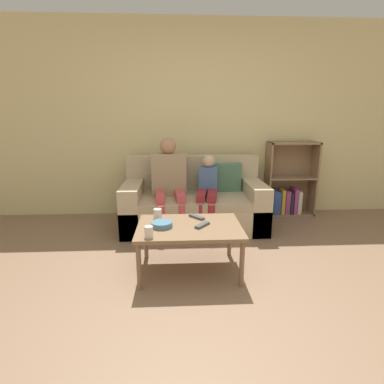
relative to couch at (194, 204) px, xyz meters
name	(u,v)px	position (x,y,z in m)	size (l,w,h in m)	color
ground_plane	(229,315)	(0.14, -1.81, -0.29)	(22.00, 22.00, 0.00)	#84664C
wall_back	(202,121)	(0.14, 0.58, 1.01)	(12.00, 0.06, 2.60)	beige
couch	(194,204)	(0.00, 0.00, 0.00)	(1.72, 0.88, 0.86)	tan
bookshelf	(287,187)	(1.35, 0.42, 0.11)	(0.68, 0.28, 1.02)	#8E7051
coffee_table	(189,230)	(-0.11, -1.16, 0.10)	(0.91, 0.65, 0.43)	brown
person_adult	(169,178)	(-0.31, -0.08, 0.36)	(0.43, 0.64, 1.12)	#C6474C
person_child	(208,189)	(0.15, -0.14, 0.23)	(0.31, 0.64, 0.91)	maroon
cup_near	(149,232)	(-0.44, -1.40, 0.19)	(0.07, 0.07, 0.09)	silver
cup_far	(158,214)	(-0.40, -0.96, 0.19)	(0.08, 0.08, 0.09)	silver
tv_remote_0	(197,217)	(-0.04, -0.96, 0.16)	(0.15, 0.16, 0.02)	#47474C
tv_remote_1	(202,225)	(0.00, -1.18, 0.16)	(0.14, 0.16, 0.02)	#47474C
snack_bowl	(162,224)	(-0.35, -1.17, 0.17)	(0.18, 0.18, 0.05)	teal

